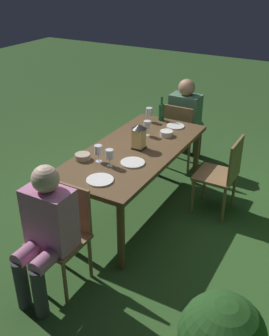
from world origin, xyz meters
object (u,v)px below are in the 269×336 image
(green_bottle_on_table, at_px, (161,112))
(wine_glass_a, at_px, (149,112))
(chair_head_near, at_px, (180,133))
(plate_a, at_px, (100,180))
(chair_head_far, at_px, (63,231))
(dining_table, at_px, (134,154))
(chair_side_right_a, at_px, (223,173))
(plate_c, at_px, (133,163))
(bowl_olives, at_px, (167,133))
(person_in_green, at_px, (187,117))
(wine_glass_b, at_px, (98,150))
(plate_b, at_px, (175,126))
(wine_glass_d, at_px, (110,155))
(bowl_bread, at_px, (83,157))
(person_in_pink, at_px, (45,229))
(wine_glass_c, at_px, (147,125))
(lantern_centerpiece, at_px, (139,135))

(green_bottle_on_table, height_order, wine_glass_a, green_bottle_on_table)
(chair_head_near, xyz_separation_m, plate_a, (1.91, 0.06, 0.27))
(chair_head_far, bearing_deg, dining_table, 180.00)
(chair_side_right_a, xyz_separation_m, plate_a, (1.14, -0.76, 0.27))
(plate_c, xyz_separation_m, bowl_olives, (-0.75, -0.00, 0.02))
(chair_head_near, bearing_deg, person_in_green, 180.00)
(wine_glass_b, height_order, plate_b, wine_glass_b)
(chair_head_near, height_order, plate_b, chair_head_near)
(wine_glass_d, height_order, bowl_bread, wine_glass_d)
(person_in_green, height_order, chair_head_far, person_in_green)
(person_in_green, bearing_deg, person_in_pink, 0.00)
(plate_c, relative_size, bowl_olives, 1.63)
(plate_b, height_order, bowl_olives, bowl_olives)
(green_bottle_on_table, bearing_deg, person_in_green, 167.58)
(chair_head_near, height_order, wine_glass_c, wine_glass_c)
(plate_a, distance_m, plate_c, 0.44)
(wine_glass_c, bearing_deg, plate_a, 5.70)
(person_in_pink, distance_m, wine_glass_d, 0.97)
(bowl_bread, bearing_deg, wine_glass_a, 175.71)
(chair_head_near, bearing_deg, chair_side_right_a, 46.93)
(wine_glass_a, xyz_separation_m, wine_glass_c, (0.38, 0.18, 0.00))
(chair_head_near, height_order, plate_c, chair_head_near)
(person_in_pink, height_order, plate_a, person_in_pink)
(chair_side_right_a, xyz_separation_m, wine_glass_b, (0.84, -0.97, 0.38))
(chair_side_right_a, xyz_separation_m, wine_glass_c, (0.06, -0.87, 0.38))
(lantern_centerpiece, relative_size, wine_glass_d, 1.57)
(dining_table, xyz_separation_m, wine_glass_c, (-0.36, -0.05, 0.17))
(plate_c, bearing_deg, green_bottle_on_table, -167.21)
(dining_table, relative_size, lantern_centerpiece, 7.10)
(wine_glass_c, height_order, bowl_olives, wine_glass_c)
(wine_glass_b, bearing_deg, plate_c, 112.87)
(dining_table, relative_size, wine_glass_a, 11.13)
(wine_glass_b, bearing_deg, person_in_green, 175.09)
(person_in_pink, distance_m, wine_glass_a, 2.16)
(person_in_green, xyz_separation_m, green_bottle_on_table, (0.53, -0.12, 0.22))
(green_bottle_on_table, distance_m, plate_a, 1.59)
(person_in_pink, distance_m, bowl_bread, 0.99)
(plate_b, bearing_deg, green_bottle_on_table, -114.28)
(person_in_pink, height_order, wine_glass_d, person_in_pink)
(person_in_pink, height_order, wine_glass_b, person_in_pink)
(bowl_bread, bearing_deg, dining_table, 145.49)
(dining_table, relative_size, person_in_green, 1.64)
(chair_head_far, distance_m, wine_glass_c, 1.60)
(plate_c, bearing_deg, lantern_centerpiece, -161.10)
(person_in_green, height_order, green_bottle_on_table, person_in_green)
(green_bottle_on_table, relative_size, plate_b, 1.41)
(chair_head_far, bearing_deg, plate_a, 172.72)
(wine_glass_b, distance_m, plate_b, 1.21)
(plate_c, bearing_deg, bowl_olives, -179.78)
(person_in_pink, bearing_deg, plate_b, 176.77)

